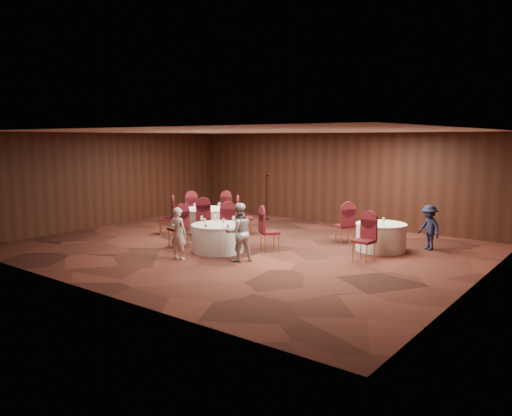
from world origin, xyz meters
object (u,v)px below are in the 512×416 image
Objects in this scene: table_right at (381,237)px; man_c at (429,227)px; mic_stand at (266,207)px; woman_a at (178,233)px; woman_b at (239,232)px; table_main at (218,238)px; table_left at (206,220)px.

man_c reaches higher than table_right.
mic_stand reaches higher than woman_a.
man_c is (3.27, 4.13, -0.11)m from woman_b.
mic_stand is (-5.52, 2.27, 0.12)m from table_right.
table_main is 1.06× the size of woman_a.
woman_a is (2.10, -3.24, 0.28)m from table_left.
table_main is 0.84× the size of mic_stand.
table_right is at bearing -137.55° from woman_a.
woman_a is at bearing -31.07° from woman_b.
table_left is at bearing -93.48° from mic_stand.
mic_stand is at bearing -120.36° from woman_b.
woman_b is (1.33, 0.76, 0.07)m from woman_a.
woman_a is at bearing -100.26° from man_c.
table_left is at bearing -62.69° from woman_a.
table_left is 1.13× the size of woman_a.
mic_stand is 6.58m from woman_a.
woman_b is (3.25, -5.54, 0.23)m from mic_stand.
woman_a reaches higher than table_left.
man_c is at bearing 13.83° from table_left.
woman_b is at bearing -124.93° from table_right.
table_right is 5.97m from mic_stand.
table_left is at bearing -96.61° from woman_b.
man_c reaches higher than table_main.
woman_a reaches higher than table_right.
woman_a is (-3.61, -4.02, 0.28)m from table_right.
table_main is 1.28m from woman_a.
table_left is at bearing -172.20° from table_right.
woman_a is 0.91× the size of woman_b.
mic_stand is 1.15× the size of woman_b.
table_right is at bearing 7.80° from table_left.
mic_stand is 1.35× the size of man_c.
mic_stand is 6.42m from woman_b.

